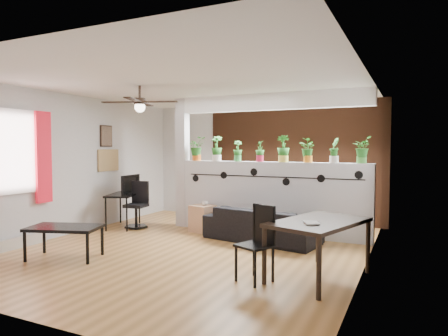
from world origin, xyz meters
TOP-DOWN VIEW (x-y plane):
  - room_shell at (0.00, 0.00)m, footprint 6.30×7.10m
  - partition_wall at (0.80, 1.50)m, footprint 3.60×0.18m
  - ceiling_header at (0.80, 1.50)m, footprint 3.60×0.18m
  - pier_column at (-1.11, 1.50)m, footprint 0.22×0.20m
  - brick_panel at (0.80, 2.97)m, footprint 3.90×0.05m
  - vine_decal at (0.80, 1.40)m, footprint 3.31×0.01m
  - window_assembly at (-2.56, -1.20)m, footprint 0.09×1.30m
  - baseboard_heater at (-2.54, -1.20)m, footprint 0.08×1.00m
  - corkboard at (-2.58, 0.95)m, footprint 0.03×0.60m
  - framed_art at (-2.58, 0.90)m, footprint 0.03×0.34m
  - ceiling_fan at (-0.80, -0.30)m, footprint 1.19×1.19m
  - potted_plant_0 at (-0.78, 1.50)m, footprint 0.31×0.32m
  - potted_plant_1 at (-0.33, 1.50)m, footprint 0.30×0.26m
  - potted_plant_2 at (0.12, 1.50)m, footprint 0.25×0.24m
  - potted_plant_3 at (0.57, 1.50)m, footprint 0.20×0.23m
  - potted_plant_4 at (1.03, 1.50)m, footprint 0.33×0.30m
  - potted_plant_5 at (1.48, 1.50)m, footprint 0.28×0.26m
  - potted_plant_6 at (1.93, 1.50)m, footprint 0.19×0.23m
  - potted_plant_7 at (2.38, 1.50)m, footprint 0.22×0.26m
  - sofa at (0.82, 0.92)m, footprint 1.99×1.04m
  - cube_shelf at (-0.46, 1.16)m, footprint 0.49×0.46m
  - cup at (-0.41, 1.16)m, footprint 0.15×0.15m
  - computer_desk at (-2.13, 0.87)m, footprint 0.80×1.06m
  - monitor at (-2.13, 1.02)m, footprint 0.36×0.10m
  - office_chair at (-1.82, 0.93)m, footprint 0.48×0.48m
  - dining_table at (2.13, -0.62)m, footprint 1.16×1.50m
  - book at (2.03, -0.92)m, footprint 0.24×0.27m
  - folding_chair at (1.50, -1.00)m, footprint 0.48×0.48m
  - coffee_table at (-1.40, -1.32)m, footprint 1.14×0.85m

SIDE VIEW (x-z plane):
  - baseboard_heater at x=-2.54m, z-range 0.00..0.18m
  - cube_shelf at x=-0.46m, z-range 0.00..0.51m
  - sofa at x=0.82m, z-range 0.00..0.55m
  - office_chair at x=-1.82m, z-range -0.05..0.86m
  - coffee_table at x=-1.40m, z-range 0.19..0.66m
  - folding_chair at x=1.50m, z-range 0.08..1.00m
  - cup at x=-0.41m, z-range 0.51..0.60m
  - computer_desk at x=-2.13m, z-range 0.28..0.96m
  - dining_table at x=2.13m, z-range 0.28..1.01m
  - partition_wall at x=0.80m, z-range 0.00..1.35m
  - book at x=2.03m, z-range 0.72..0.74m
  - monitor at x=-2.13m, z-range 0.68..0.88m
  - vine_decal at x=0.80m, z-range 0.93..1.23m
  - room_shell at x=0.00m, z-range -0.15..2.75m
  - pier_column at x=-1.11m, z-range 0.00..2.60m
  - brick_panel at x=0.80m, z-range 0.00..2.60m
  - corkboard at x=-2.58m, z-range 1.12..1.58m
  - window_assembly at x=-2.56m, z-range 0.73..2.28m
  - potted_plant_3 at x=0.57m, z-range 1.36..1.75m
  - potted_plant_2 at x=0.12m, z-range 1.36..1.76m
  - potted_plant_5 at x=1.48m, z-range 1.36..1.79m
  - potted_plant_6 at x=1.93m, z-range 1.36..1.79m
  - potted_plant_7 at x=2.38m, z-range 1.36..1.81m
  - potted_plant_0 at x=-0.78m, z-range 1.36..1.84m
  - potted_plant_4 at x=1.03m, z-range 1.36..1.85m
  - potted_plant_1 at x=-0.33m, z-range 1.36..1.85m
  - framed_art at x=-2.58m, z-range 1.63..2.07m
  - ceiling_fan at x=-0.80m, z-range 2.10..2.53m
  - ceiling_header at x=0.80m, z-range 2.30..2.60m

